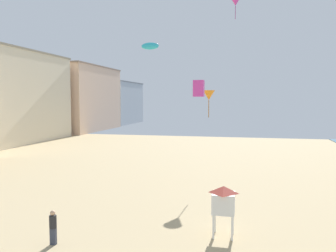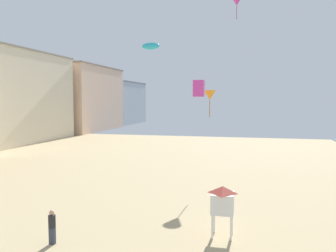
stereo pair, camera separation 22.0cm
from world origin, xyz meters
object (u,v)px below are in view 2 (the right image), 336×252
at_px(lifeguard_stand, 223,200).
at_px(kite_cyan_parafoil, 151,46).
at_px(kite_magenta_box, 199,88).
at_px(kite_magenta_delta, 237,2).
at_px(kite_orange_delta, 210,95).
at_px(kite_flyer, 52,225).

height_order(lifeguard_stand, kite_cyan_parafoil, kite_cyan_parafoil).
bearing_deg(kite_magenta_box, kite_magenta_delta, 80.96).
relative_size(kite_orange_delta, kite_cyan_parafoil, 1.64).
xyz_separation_m(lifeguard_stand, kite_magenta_box, (-1.96, 5.09, 5.69)).
distance_m(kite_flyer, kite_cyan_parafoil, 16.30).
bearing_deg(kite_flyer, kite_orange_delta, -82.01).
relative_size(kite_magenta_box, kite_cyan_parafoil, 0.73).
xyz_separation_m(kite_magenta_delta, kite_cyan_parafoil, (-6.40, -6.68, -4.83)).
relative_size(kite_magenta_box, kite_orange_delta, 0.45).
bearing_deg(kite_flyer, kite_cyan_parafoil, -68.08).
bearing_deg(kite_cyan_parafoil, kite_magenta_delta, 46.21).
bearing_deg(kite_magenta_delta, kite_magenta_box, -99.04).
distance_m(kite_orange_delta, kite_cyan_parafoil, 6.65).
distance_m(kite_flyer, kite_orange_delta, 17.95).
bearing_deg(kite_magenta_delta, kite_orange_delta, -120.08).
height_order(kite_magenta_delta, kite_cyan_parafoil, kite_magenta_delta).
bearing_deg(lifeguard_stand, kite_cyan_parafoil, 134.72).
bearing_deg(kite_magenta_box, kite_flyer, -126.33).
xyz_separation_m(lifeguard_stand, kite_magenta_delta, (-0.13, 16.61, 14.06)).
bearing_deg(kite_cyan_parafoil, lifeguard_stand, -56.66).
distance_m(kite_magenta_box, kite_orange_delta, 8.02).
distance_m(kite_magenta_delta, kite_magenta_box, 14.36).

